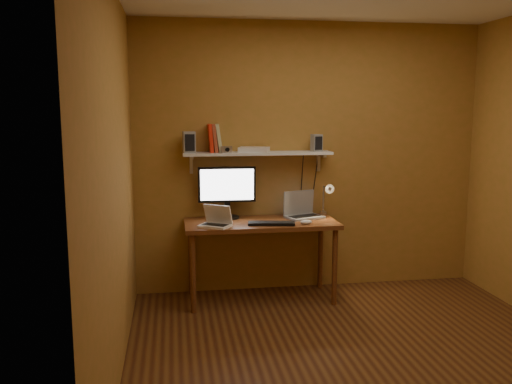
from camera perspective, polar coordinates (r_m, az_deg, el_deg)
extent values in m
cube|color=brown|center=(4.19, 11.04, -16.71)|extent=(3.40, 3.20, 0.02)
cube|color=#AA7034|center=(5.34, 5.62, 3.61)|extent=(3.40, 0.02, 2.60)
cube|color=#AA7034|center=(2.39, 25.13, -3.76)|extent=(3.40, 0.02, 2.60)
cube|color=#AA7034|center=(3.60, -14.84, 0.78)|extent=(0.02, 3.20, 2.60)
cube|color=brown|center=(5.00, 0.52, -3.33)|extent=(1.40, 0.60, 0.04)
cylinder|color=brown|center=(4.81, -6.65, -8.53)|extent=(0.05, 0.05, 0.71)
cylinder|color=brown|center=(5.01, 8.28, -7.82)|extent=(0.05, 0.05, 0.71)
cylinder|color=brown|center=(5.26, -6.85, -6.97)|extent=(0.05, 0.05, 0.71)
cylinder|color=brown|center=(5.45, 6.80, -6.41)|extent=(0.05, 0.05, 0.71)
cube|color=silver|center=(5.09, 0.19, 4.09)|extent=(1.40, 0.25, 0.02)
cube|color=silver|center=(5.15, -6.84, 2.94)|extent=(0.03, 0.03, 0.18)
cube|color=silver|center=(5.34, 6.59, 3.16)|extent=(0.03, 0.03, 0.18)
cylinder|color=black|center=(5.15, -3.05, -2.67)|extent=(0.24, 0.24, 0.02)
cube|color=black|center=(5.13, -3.06, -1.74)|extent=(0.05, 0.04, 0.17)
cube|color=black|center=(5.09, -3.08, 0.80)|extent=(0.54, 0.05, 0.33)
cube|color=white|center=(5.07, -3.06, 0.77)|extent=(0.50, 0.02, 0.29)
cube|color=gray|center=(5.16, 5.11, -2.64)|extent=(0.38, 0.32, 0.02)
cube|color=black|center=(5.16, 5.11, -2.53)|extent=(0.30, 0.21, 0.00)
cube|color=gray|center=(5.22, 4.51, -1.10)|extent=(0.32, 0.13, 0.23)
cube|color=#151F43|center=(5.22, 4.51, -1.10)|extent=(0.28, 0.11, 0.20)
cube|color=white|center=(4.78, -4.35, -3.57)|extent=(0.32, 0.29, 0.02)
cube|color=black|center=(4.77, -4.35, -3.44)|extent=(0.24, 0.20, 0.00)
cube|color=white|center=(4.81, -4.02, -2.32)|extent=(0.26, 0.20, 0.17)
cube|color=black|center=(4.81, -4.02, -2.32)|extent=(0.22, 0.17, 0.15)
cube|color=black|center=(4.86, 1.63, -3.32)|extent=(0.44, 0.21, 0.02)
ellipsoid|color=white|center=(4.89, 5.30, -3.16)|extent=(0.11, 0.07, 0.04)
cube|color=silver|center=(5.37, 7.08, -2.43)|extent=(0.05, 0.06, 0.08)
cylinder|color=silver|center=(5.34, 7.11, -0.86)|extent=(0.02, 0.02, 0.28)
cylinder|color=silver|center=(5.25, 7.37, 0.51)|extent=(0.01, 0.16, 0.01)
cone|color=silver|center=(5.17, 7.62, 0.38)|extent=(0.09, 0.09, 0.09)
sphere|color=#FFE0A5|center=(5.15, 7.68, 0.34)|extent=(0.04, 0.04, 0.04)
cube|color=gray|center=(5.02, -7.07, 5.22)|extent=(0.12, 0.12, 0.20)
cube|color=gray|center=(5.20, 6.39, 5.17)|extent=(0.10, 0.10, 0.16)
cube|color=red|center=(5.06, -4.80, 5.66)|extent=(0.05, 0.18, 0.26)
cube|color=#A4432B|center=(5.06, -4.39, 5.66)|extent=(0.06, 0.18, 0.26)
cube|color=beige|center=(5.07, -3.97, 5.67)|extent=(0.07, 0.18, 0.26)
cube|color=silver|center=(4.99, -3.14, 4.49)|extent=(0.11, 0.06, 0.06)
cylinder|color=black|center=(4.97, -3.12, 4.48)|extent=(0.04, 0.03, 0.04)
cube|color=white|center=(5.08, -0.21, 4.49)|extent=(0.32, 0.26, 0.05)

